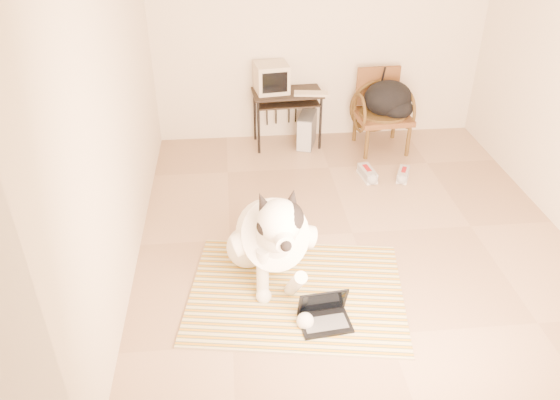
{
  "coord_description": "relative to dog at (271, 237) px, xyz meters",
  "views": [
    {
      "loc": [
        -1.1,
        -4.18,
        3.02
      ],
      "look_at": [
        -0.74,
        -0.48,
        0.71
      ],
      "focal_mm": 35.0,
      "sensor_mm": 36.0,
      "label": 1
    }
  ],
  "objects": [
    {
      "name": "floor",
      "position": [
        0.82,
        0.57,
        -0.42
      ],
      "size": [
        4.5,
        4.5,
        0.0
      ],
      "primitive_type": "plane",
      "color": "tan",
      "rests_on": "ground"
    },
    {
      "name": "wall_back",
      "position": [
        0.82,
        2.82,
        0.93
      ],
      "size": [
        4.5,
        0.0,
        4.5
      ],
      "primitive_type": "plane",
      "rotation": [
        1.57,
        0.0,
        0.0
      ],
      "color": "beige",
      "rests_on": "floor"
    },
    {
      "name": "wall_front",
      "position": [
        0.82,
        -1.68,
        0.93
      ],
      "size": [
        4.5,
        0.0,
        4.5
      ],
      "primitive_type": "plane",
      "rotation": [
        -1.57,
        0.0,
        0.0
      ],
      "color": "beige",
      "rests_on": "floor"
    },
    {
      "name": "wall_left",
      "position": [
        -1.18,
        0.57,
        0.93
      ],
      "size": [
        0.0,
        4.5,
        4.5
      ],
      "primitive_type": "plane",
      "rotation": [
        1.57,
        0.0,
        1.57
      ],
      "color": "beige",
      "rests_on": "floor"
    },
    {
      "name": "rug",
      "position": [
        0.18,
        -0.23,
        -0.41
      ],
      "size": [
        1.92,
        1.59,
        0.02
      ],
      "color": "#B97A1B",
      "rests_on": "floor"
    },
    {
      "name": "dog",
      "position": [
        0.0,
        0.0,
        0.0
      ],
      "size": [
        0.71,
        1.45,
        1.06
      ],
      "color": "white",
      "rests_on": "rug"
    },
    {
      "name": "laptop",
      "position": [
        0.35,
        -0.58,
        -0.33
      ],
      "size": [
        0.41,
        0.32,
        0.27
      ],
      "color": "black",
      "rests_on": "rug"
    },
    {
      "name": "computer_desk",
      "position": [
        0.41,
        2.55,
        0.17
      ],
      "size": [
        0.85,
        0.51,
        0.69
      ],
      "color": "black",
      "rests_on": "floor"
    },
    {
      "name": "crt_monitor",
      "position": [
        0.22,
        2.59,
        0.44
      ],
      "size": [
        0.42,
        0.41,
        0.34
      ],
      "color": "#C2B298",
      "rests_on": "computer_desk"
    },
    {
      "name": "desk_keyboard",
      "position": [
        0.68,
        2.44,
        0.28
      ],
      "size": [
        0.42,
        0.2,
        0.03
      ],
      "primitive_type": "cube",
      "rotation": [
        0.0,
        0.0,
        -0.14
      ],
      "color": "#C2B298",
      "rests_on": "computer_desk"
    },
    {
      "name": "pc_tower",
      "position": [
        0.65,
        2.51,
        -0.22
      ],
      "size": [
        0.3,
        0.47,
        0.4
      ],
      "color": "#535356",
      "rests_on": "floor"
    },
    {
      "name": "rattan_chair",
      "position": [
        1.53,
        2.4,
        0.05
      ],
      "size": [
        0.65,
        0.63,
        0.94
      ],
      "color": "brown",
      "rests_on": "floor"
    },
    {
      "name": "backpack",
      "position": [
        1.6,
        2.33,
        0.21
      ],
      "size": [
        0.57,
        0.5,
        0.42
      ],
      "color": "black",
      "rests_on": "rattan_chair"
    },
    {
      "name": "sneaker_left",
      "position": [
        1.21,
        1.61,
        -0.37
      ],
      "size": [
        0.18,
        0.34,
        0.12
      ],
      "color": "silver",
      "rests_on": "floor"
    },
    {
      "name": "sneaker_right",
      "position": [
        1.61,
        1.57,
        -0.37
      ],
      "size": [
        0.22,
        0.31,
        0.1
      ],
      "color": "silver",
      "rests_on": "floor"
    }
  ]
}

